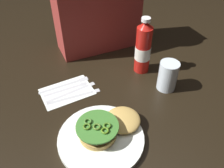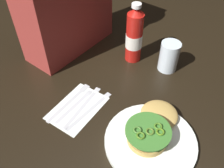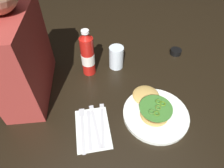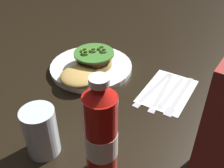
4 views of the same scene
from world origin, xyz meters
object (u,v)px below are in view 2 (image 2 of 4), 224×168
object	(u,v)px
dinner_plate	(150,141)
spoon_utensil	(80,100)
water_glass	(169,56)
butter_knife	(85,104)
burger_sandwich	(153,127)
ketchup_bottle	(134,36)
steak_knife	(92,108)
napkin	(77,108)
fork_utensil	(72,99)

from	to	relation	value
dinner_plate	spoon_utensil	size ratio (longest dim) A/B	1.49
water_glass	butter_knife	bearing A→B (deg)	159.41
spoon_utensil	burger_sandwich	bearing A→B (deg)	-82.18
ketchup_bottle	steak_knife	distance (m)	0.31
steak_knife	spoon_utensil	xyz separation A→B (m)	(-0.00, 0.05, 0.00)
ketchup_bottle	water_glass	size ratio (longest dim) A/B	2.04
water_glass	steak_knife	size ratio (longest dim) A/B	0.57
napkin	burger_sandwich	bearing A→B (deg)	-75.58
water_glass	spoon_utensil	xyz separation A→B (m)	(-0.32, 0.14, -0.05)
water_glass	napkin	size ratio (longest dim) A/B	0.61
ketchup_bottle	butter_knife	xyz separation A→B (m)	(-0.30, -0.01, -0.10)
burger_sandwich	ketchup_bottle	world-z (taller)	ketchup_bottle
dinner_plate	fork_utensil	xyz separation A→B (m)	(-0.02, 0.29, -0.00)
burger_sandwich	ketchup_bottle	size ratio (longest dim) A/B	0.90
water_glass	steak_knife	distance (m)	0.34
ketchup_bottle	dinner_plate	bearing A→B (deg)	-137.95
napkin	steak_knife	distance (m)	0.05
water_glass	steak_knife	bearing A→B (deg)	164.05
napkin	fork_utensil	xyz separation A→B (m)	(0.02, 0.04, 0.00)
dinner_plate	water_glass	distance (m)	0.34
steak_knife	butter_knife	size ratio (longest dim) A/B	1.01
spoon_utensil	fork_utensil	xyz separation A→B (m)	(-0.01, 0.03, 0.00)
dinner_plate	burger_sandwich	size ratio (longest dim) A/B	1.25
burger_sandwich	napkin	xyz separation A→B (m)	(-0.06, 0.24, -0.04)
ketchup_bottle	steak_knife	size ratio (longest dim) A/B	1.17
water_glass	dinner_plate	bearing A→B (deg)	-158.93
dinner_plate	napkin	size ratio (longest dim) A/B	1.40
burger_sandwich	water_glass	bearing A→B (deg)	20.76
burger_sandwich	fork_utensil	distance (m)	0.29
ketchup_bottle	water_glass	bearing A→B (deg)	-77.49
water_glass	spoon_utensil	size ratio (longest dim) A/B	0.65
spoon_utensil	napkin	bearing A→B (deg)	-153.30
napkin	fork_utensil	size ratio (longest dim) A/B	0.94
butter_knife	burger_sandwich	bearing A→B (deg)	-81.20
water_glass	butter_knife	distance (m)	0.35
dinner_plate	ketchup_bottle	world-z (taller)	ketchup_bottle
napkin	spoon_utensil	size ratio (longest dim) A/B	1.06
dinner_plate	burger_sandwich	distance (m)	0.04
burger_sandwich	spoon_utensil	xyz separation A→B (m)	(-0.04, 0.25, -0.03)
napkin	butter_knife	world-z (taller)	butter_knife
burger_sandwich	butter_knife	bearing A→B (deg)	98.80
spoon_utensil	fork_utensil	bearing A→B (deg)	112.58
butter_knife	spoon_utensil	distance (m)	0.02
burger_sandwich	spoon_utensil	size ratio (longest dim) A/B	1.19
water_glass	butter_knife	xyz separation A→B (m)	(-0.33, 0.12, -0.05)
water_glass	fork_utensil	bearing A→B (deg)	153.08
butter_knife	fork_utensil	bearing A→B (deg)	101.34
dinner_plate	fork_utensil	distance (m)	0.29
water_glass	napkin	distance (m)	0.38
steak_knife	fork_utensil	size ratio (longest dim) A/B	1.01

